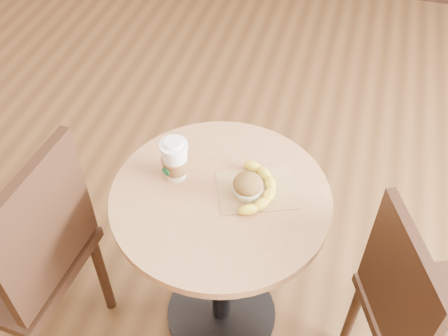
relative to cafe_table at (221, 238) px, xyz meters
The scene contains 7 objects.
cafe_table is the anchor object (origin of this frame).
chair_left 0.63m from the cafe_table, 156.59° to the right, with size 0.47×0.47×0.98m.
chair_right 0.67m from the cafe_table, ahead, with size 0.53×0.53×0.90m.
kraft_bag 0.25m from the cafe_table, 25.83° to the left, with size 0.24×0.18×0.00m, color #A4804F.
coffee_cup 0.33m from the cafe_table, 164.88° to the left, with size 0.09×0.09×0.15m.
muffin 0.28m from the cafe_table, 12.11° to the left, with size 0.09×0.09×0.08m.
banana 0.27m from the cafe_table, 19.85° to the left, with size 0.14×0.24×0.03m, color yellow, non-canonical shape.
Camera 1 is at (0.29, -0.99, 1.97)m, focal length 42.00 mm.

